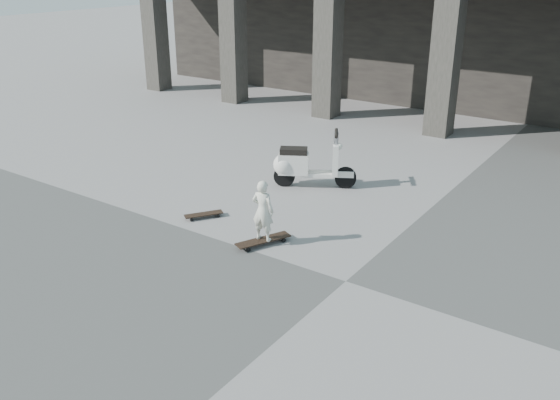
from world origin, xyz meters
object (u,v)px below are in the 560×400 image
Objects in this scene: child at (263,211)px; longboard at (263,240)px; skateboard_spare at (204,215)px; scooter at (301,165)px.

longboard is at bearing -8.56° from child.
skateboard_spare is 0.44× the size of scooter.
scooter reaches higher than child.
child is 0.67× the size of scooter.
longboard is 0.93× the size of child.
scooter reaches higher than skateboard_spare.
child reaches higher than skateboard_spare.
skateboard_spare is (-1.57, 0.27, -0.01)m from longboard.
skateboard_spare is at bearing 104.75° from longboard.
longboard is 2.89m from scooter.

